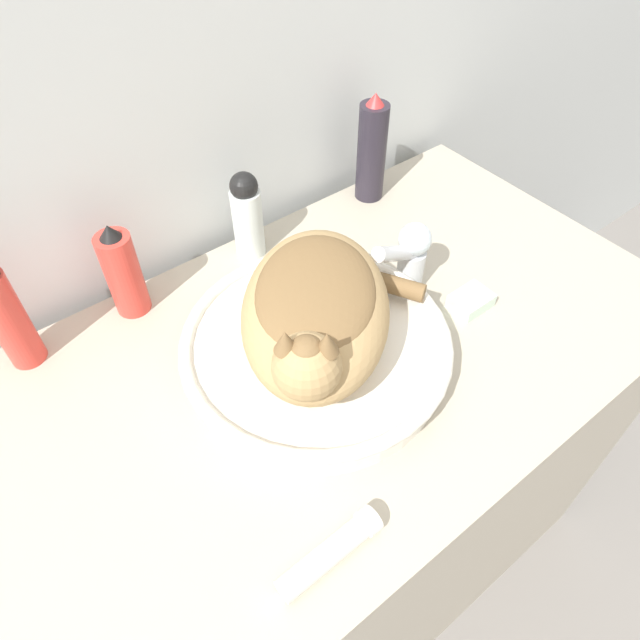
{
  "coord_description": "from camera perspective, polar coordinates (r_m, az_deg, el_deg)",
  "views": [
    {
      "loc": [
        -0.32,
        -0.11,
        1.49
      ],
      "look_at": [
        -0.0,
        0.29,
        0.93
      ],
      "focal_mm": 32.0,
      "sensor_mm": 36.0,
      "label": 1
    }
  ],
  "objects": [
    {
      "name": "wall_back",
      "position": [
        0.9,
        -16.98,
        27.21
      ],
      "size": [
        8.0,
        0.05,
        2.4
      ],
      "color": "silver",
      "rests_on": "ground_plane"
    },
    {
      "name": "vanity_counter",
      "position": [
        1.2,
        -0.39,
        -16.36
      ],
      "size": [
        1.18,
        0.62,
        0.82
      ],
      "color": "#B2A893",
      "rests_on": "ground_plane"
    },
    {
      "name": "sink_basin",
      "position": [
        0.82,
        -0.66,
        -3.0
      ],
      "size": [
        0.39,
        0.39,
        0.06
      ],
      "color": "white",
      "rests_on": "vanity_counter"
    },
    {
      "name": "cat",
      "position": [
        0.75,
        -0.67,
        0.98
      ],
      "size": [
        0.36,
        0.36,
        0.15
      ],
      "rotation": [
        0.0,
        0.0,
        4.01
      ],
      "color": "tan",
      "rests_on": "sink_basin"
    },
    {
      "name": "faucet",
      "position": [
        0.91,
        8.98,
        6.48
      ],
      "size": [
        0.13,
        0.05,
        0.14
      ],
      "rotation": [
        0.0,
        0.0,
        -2.99
      ],
      "color": "silver",
      "rests_on": "vanity_counter"
    },
    {
      "name": "shampoo_bottle_tall",
      "position": [
        0.9,
        -28.91,
        0.34
      ],
      "size": [
        0.05,
        0.05,
        0.19
      ],
      "color": "#DB3D33",
      "rests_on": "vanity_counter"
    },
    {
      "name": "deodorant_stick",
      "position": [
        0.98,
        -7.31,
        10.39
      ],
      "size": [
        0.05,
        0.05,
        0.16
      ],
      "color": "silver",
      "rests_on": "vanity_counter"
    },
    {
      "name": "spray_bottle_trigger",
      "position": [
        0.92,
        -19.11,
        4.53
      ],
      "size": [
        0.05,
        0.05,
        0.17
      ],
      "color": "#DB3D33",
      "rests_on": "vanity_counter"
    },
    {
      "name": "hairspray_can_black",
      "position": [
        1.11,
        5.19,
        16.49
      ],
      "size": [
        0.05,
        0.05,
        0.21
      ],
      "color": "#28232D",
      "rests_on": "vanity_counter"
    },
    {
      "name": "cream_tube",
      "position": [
        0.69,
        1.14,
        -22.16
      ],
      "size": [
        0.14,
        0.03,
        0.03
      ],
      "rotation": [
        0.0,
        0.0,
        0.02
      ],
      "color": "silver",
      "rests_on": "vanity_counter"
    },
    {
      "name": "soap_bar",
      "position": [
        0.95,
        14.84,
        1.85
      ],
      "size": [
        0.06,
        0.05,
        0.02
      ],
      "color": "silver",
      "rests_on": "vanity_counter"
    }
  ]
}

